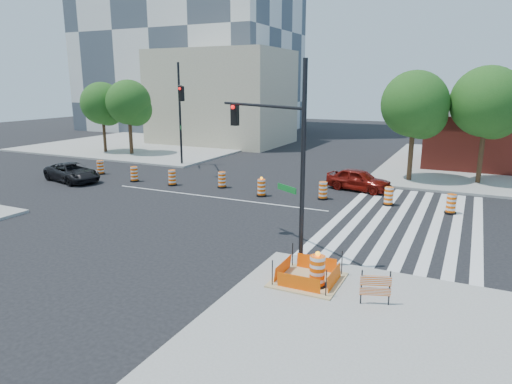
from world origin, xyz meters
TOP-DOWN VIEW (x-y plane):
  - ground at (0.00, 0.00)m, footprint 120.00×120.00m
  - sidewalk_nw at (-18.00, 18.00)m, footprint 22.00×22.00m
  - crosswalk_east at (10.95, 0.00)m, footprint 6.75×13.50m
  - lane_centerline at (0.00, 0.00)m, footprint 14.00×0.12m
  - excavation_pit at (9.00, -9.00)m, footprint 2.20×2.20m
  - beige_midrise at (-12.00, 22.00)m, footprint 14.00×10.00m
  - red_coupe at (7.25, 5.47)m, footprint 4.27×2.36m
  - dark_suv at (-11.02, -0.36)m, footprint 4.93×3.16m
  - signal_pole_se at (7.08, -7.18)m, footprint 4.72×2.97m
  - signal_pole_nw at (-6.92, 6.80)m, footprint 3.72×4.94m
  - pit_drum at (9.43, -9.33)m, footprint 0.62×0.62m
  - barricade at (11.35, -9.71)m, footprint 0.87×0.35m
  - tree_north_a at (-18.25, 10.46)m, footprint 3.93×3.93m
  - tree_north_b at (-15.19, 10.63)m, footprint 4.05×4.05m
  - tree_north_c at (9.81, 9.55)m, footprint 4.36×4.36m
  - tree_north_d at (14.07, 10.56)m, footprint 4.52×4.52m
  - median_drum_0 at (-11.13, 2.38)m, footprint 0.60×0.60m
  - median_drum_1 at (-7.19, 1.45)m, footprint 0.60×0.60m
  - median_drum_2 at (-4.12, 1.57)m, footprint 0.60×0.60m
  - median_drum_3 at (-0.82, 2.39)m, footprint 0.60×0.60m
  - median_drum_4 at (2.42, 1.44)m, footprint 0.60×0.60m
  - median_drum_5 at (5.94, 2.32)m, footprint 0.60×0.60m
  - median_drum_6 at (9.61, 2.58)m, footprint 0.60×0.60m
  - median_drum_7 at (12.79, 2.29)m, footprint 0.60×0.60m

SIDE VIEW (x-z plane):
  - ground at x=0.00m, z-range 0.00..0.00m
  - lane_centerline at x=0.00m, z-range 0.00..0.01m
  - crosswalk_east at x=10.95m, z-range 0.00..0.01m
  - sidewalk_nw at x=-18.00m, z-range 0.00..0.15m
  - excavation_pit at x=9.00m, z-range -0.23..0.67m
  - median_drum_0 at x=-11.13m, z-range -0.03..0.99m
  - median_drum_1 at x=-7.19m, z-range -0.03..0.99m
  - median_drum_2 at x=-4.12m, z-range -0.03..0.99m
  - median_drum_3 at x=-0.82m, z-range -0.03..0.99m
  - median_drum_5 at x=5.94m, z-range -0.03..0.99m
  - median_drum_6 at x=9.61m, z-range -0.03..0.99m
  - median_drum_7 at x=12.79m, z-range -0.03..0.99m
  - median_drum_4 at x=2.42m, z-range -0.10..1.08m
  - dark_suv at x=-11.02m, z-range 0.00..1.27m
  - pit_drum at x=9.43m, z-range 0.05..1.27m
  - red_coupe at x=7.25m, z-range 0.00..1.38m
  - barricade at x=11.35m, z-range 0.20..1.28m
  - signal_pole_se at x=7.08m, z-range 0.83..8.05m
  - tree_north_a at x=-18.25m, z-range 1.15..7.82m
  - tree_north_b at x=-15.19m, z-range 1.18..8.06m
  - signal_pole_nw at x=-6.92m, z-range 0.91..8.91m
  - tree_north_c at x=9.81m, z-range 1.27..8.69m
  - beige_midrise at x=-12.00m, z-range 0.00..10.00m
  - tree_north_d at x=14.07m, z-range 1.32..9.00m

